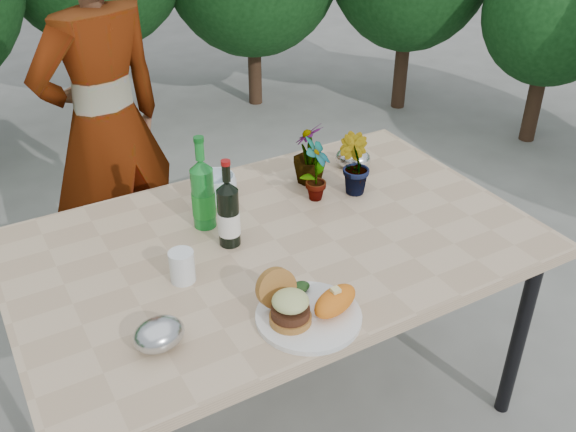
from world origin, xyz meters
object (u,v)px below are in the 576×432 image
patio_table (275,255)px  person (106,126)px  dinner_plate (309,316)px  wine_bottle (229,214)px

patio_table → person: bearing=103.6°
patio_table → person: 1.02m
dinner_plate → patio_table: bearing=74.5°
wine_bottle → dinner_plate: bearing=-107.3°
patio_table → person: size_ratio=1.00×
wine_bottle → person: bearing=75.5°
patio_table → dinner_plate: bearing=-105.5°
dinner_plate → person: size_ratio=0.17×
patio_table → person: person is taller
patio_table → dinner_plate: 0.39m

